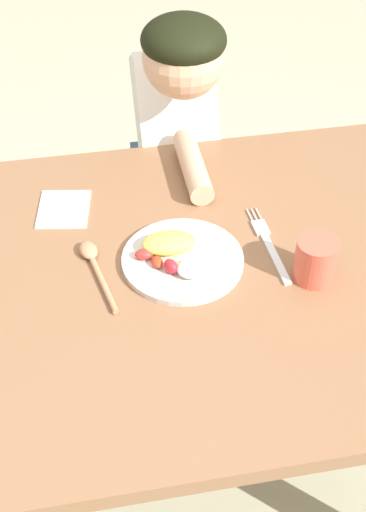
{
  "coord_description": "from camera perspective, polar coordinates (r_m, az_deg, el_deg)",
  "views": [
    {
      "loc": [
        -0.08,
        -0.95,
        1.69
      ],
      "look_at": [
        0.1,
        0.02,
        0.76
      ],
      "focal_mm": 48.51,
      "sensor_mm": 36.0,
      "label": 1
    }
  ],
  "objects": [
    {
      "name": "plate",
      "position": [
        1.37,
        -0.31,
        -0.08
      ],
      "size": [
        0.24,
        0.24,
        0.05
      ],
      "color": "beige",
      "rests_on": "dining_table"
    },
    {
      "name": "fork",
      "position": [
        1.42,
        7.08,
        0.96
      ],
      "size": [
        0.03,
        0.23,
        0.01
      ],
      "rotation": [
        0.0,
        0.0,
        1.62
      ],
      "color": "silver",
      "rests_on": "dining_table"
    },
    {
      "name": "napkin",
      "position": [
        1.52,
        -9.8,
        3.84
      ],
      "size": [
        0.13,
        0.14,
        0.0
      ],
      "primitive_type": "cube",
      "rotation": [
        0.0,
        0.0,
        -0.16
      ],
      "color": "white",
      "rests_on": "dining_table"
    },
    {
      "name": "spoon",
      "position": [
        1.37,
        -7.35,
        -0.54
      ],
      "size": [
        0.06,
        0.2,
        0.02
      ],
      "rotation": [
        0.0,
        0.0,
        1.78
      ],
      "color": "tan",
      "rests_on": "dining_table"
    },
    {
      "name": "drinking_cup",
      "position": [
        1.34,
        10.88,
        -0.31
      ],
      "size": [
        0.08,
        0.08,
        0.09
      ],
      "primitive_type": "cylinder",
      "color": "#DF5A45",
      "rests_on": "dining_table"
    },
    {
      "name": "ground_plane",
      "position": [
        1.94,
        -2.93,
        -17.51
      ],
      "size": [
        8.0,
        8.0,
        0.0
      ],
      "primitive_type": "plane",
      "color": "#AEAD8F"
    },
    {
      "name": "person",
      "position": [
        1.86,
        -0.59,
        7.36
      ],
      "size": [
        0.21,
        0.49,
        1.07
      ],
      "rotation": [
        0.0,
        0.0,
        3.14
      ],
      "color": "#355265",
      "rests_on": "ground_plane"
    },
    {
      "name": "dining_table",
      "position": [
        1.41,
        -3.86,
        -4.45
      ],
      "size": [
        1.33,
        0.89,
        0.74
      ],
      "color": "brown",
      "rests_on": "ground_plane"
    }
  ]
}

